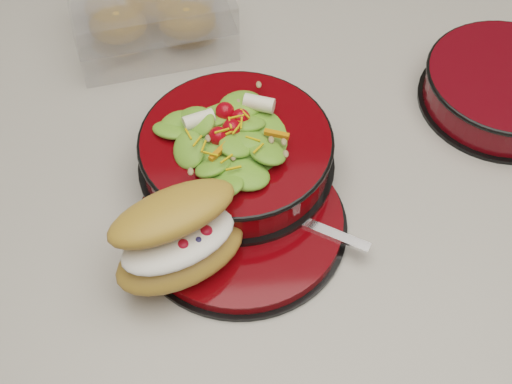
{
  "coord_description": "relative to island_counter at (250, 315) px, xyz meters",
  "views": [
    {
      "loc": [
        -0.04,
        -0.6,
        1.61
      ],
      "look_at": [
        0.0,
        -0.09,
        0.94
      ],
      "focal_mm": 50.0,
      "sensor_mm": 36.0,
      "label": 1
    }
  ],
  "objects": [
    {
      "name": "extra_bowl",
      "position": [
        0.36,
        0.07,
        0.48
      ],
      "size": [
        0.23,
        0.23,
        0.05
      ],
      "rotation": [
        0.0,
        0.0,
        0.39
      ],
      "color": "black",
      "rests_on": "island_counter"
    },
    {
      "name": "croissant",
      "position": [
        -0.09,
        -0.16,
        0.51
      ],
      "size": [
        0.17,
        0.15,
        0.09
      ],
      "rotation": [
        0.0,
        0.0,
        0.43
      ],
      "color": "#AC7834",
      "rests_on": "dinner_plate"
    },
    {
      "name": "fork",
      "position": [
        0.05,
        -0.12,
        0.47
      ],
      "size": [
        0.16,
        0.11,
        0.0
      ],
      "rotation": [
        0.0,
        0.0,
        1.02
      ],
      "color": "silver",
      "rests_on": "dinner_plate"
    },
    {
      "name": "pastry_box",
      "position": [
        -0.12,
        0.24,
        0.49
      ],
      "size": [
        0.25,
        0.2,
        0.09
      ],
      "rotation": [
        0.0,
        0.0,
        0.17
      ],
      "color": "white",
      "rests_on": "island_counter"
    },
    {
      "name": "salad_bowl",
      "position": [
        -0.02,
        -0.03,
        0.5
      ],
      "size": [
        0.25,
        0.25,
        0.1
      ],
      "rotation": [
        0.0,
        0.0,
        -0.04
      ],
      "color": "black",
      "rests_on": "dinner_plate"
    },
    {
      "name": "island_counter",
      "position": [
        0.0,
        0.0,
        0.0
      ],
      "size": [
        1.24,
        0.74,
        0.9
      ],
      "color": "white",
      "rests_on": "ground"
    },
    {
      "name": "dinner_plate",
      "position": [
        -0.02,
        -0.11,
        0.46
      ],
      "size": [
        0.26,
        0.26,
        0.02
      ],
      "rotation": [
        0.0,
        0.0,
        0.37
      ],
      "color": "black",
      "rests_on": "island_counter"
    }
  ]
}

